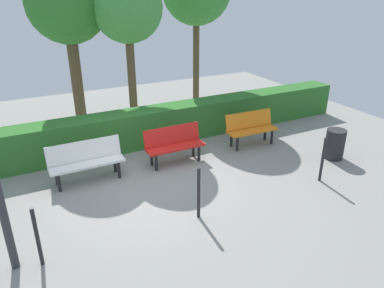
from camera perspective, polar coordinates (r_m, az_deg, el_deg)
ground_plane at (r=7.97m, az=-6.51°, el=-6.07°), size 16.00×16.00×0.00m
bench_orange at (r=9.73m, az=9.08°, el=2.57°), size 1.38×0.51×0.86m
bench_red at (r=8.64m, az=-2.80°, el=0.10°), size 1.39×0.46×0.86m
bench_white at (r=8.16m, az=-16.05°, el=-2.34°), size 1.56×0.48×0.86m
hedge_row at (r=9.80m, az=-5.63°, el=2.87°), size 11.68×0.70×0.94m
tree_mid at (r=10.35m, az=-9.97°, el=19.90°), size 1.86×1.86×4.28m
tree_far at (r=10.76m, az=-18.73°, el=19.69°), size 2.13×2.13×4.52m
railing_post_near at (r=8.27m, az=19.52°, el=-2.30°), size 0.06×0.06×1.00m
railing_post_mid at (r=6.61m, az=1.04°, el=-7.62°), size 0.06×0.06×1.00m
railing_post_far at (r=6.04m, az=-22.79°, el=-13.11°), size 0.06×0.06×1.00m
trash_bin at (r=9.52m, az=21.20°, el=-0.01°), size 0.46×0.46×0.73m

